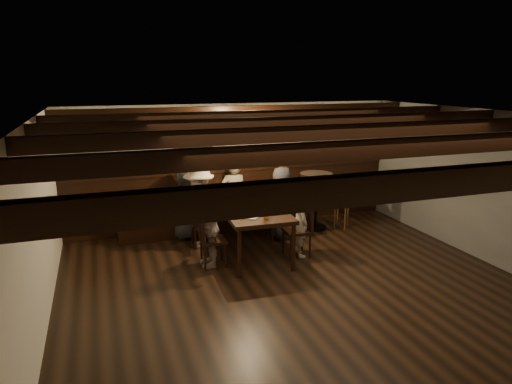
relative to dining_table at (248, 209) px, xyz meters
name	(u,v)px	position (x,y,z in m)	size (l,w,h in m)	color
room	(241,188)	(-0.07, 0.16, 0.33)	(7.00, 7.00, 7.00)	black
dining_table	(248,209)	(0.00, 0.00, 0.00)	(1.07, 2.21, 0.81)	black
chair_left_near	(202,231)	(-0.70, 0.48, -0.47)	(0.43, 0.43, 0.89)	black
chair_left_far	(212,249)	(-0.74, -0.42, -0.48)	(0.42, 0.42, 0.87)	black
chair_right_near	(280,222)	(0.74, 0.42, -0.45)	(0.46, 0.46, 0.97)	black
chair_right_far	(298,239)	(0.70, -0.48, -0.47)	(0.43, 0.43, 0.91)	black
person_bench_left	(187,202)	(-0.86, 0.94, -0.06)	(0.67, 0.43, 1.37)	#28292B
person_bench_centre	(233,196)	(0.05, 1.05, -0.05)	(0.51, 0.33, 1.39)	gray
person_bench_right	(281,198)	(0.94, 0.86, -0.12)	(0.61, 0.47, 1.25)	#511C1F
person_left_near	(199,207)	(-0.73, 0.48, -0.03)	(0.92, 0.53, 1.43)	#B1A296
person_left_far	(209,227)	(-0.77, -0.41, -0.11)	(0.75, 0.31, 1.28)	gray
person_right_near	(281,203)	(0.77, 0.41, -0.08)	(0.65, 0.42, 1.33)	#2A2A2D
person_right_far	(300,221)	(0.73, -0.48, -0.16)	(0.43, 0.28, 1.18)	gray
pint_a	(223,192)	(-0.25, 0.71, 0.14)	(0.07, 0.07, 0.14)	#BF7219
pint_b	(252,191)	(0.28, 0.64, 0.14)	(0.07, 0.07, 0.14)	#BF7219
pint_c	(229,201)	(-0.29, 0.11, 0.14)	(0.07, 0.07, 0.14)	#BF7219
pint_d	(262,196)	(0.31, 0.19, 0.14)	(0.07, 0.07, 0.14)	silver
pint_e	(243,209)	(-0.24, -0.44, 0.14)	(0.07, 0.07, 0.14)	#BF7219
pint_f	(270,209)	(0.17, -0.56, 0.14)	(0.07, 0.07, 0.14)	silver
pint_g	(266,214)	(0.01, -0.80, 0.14)	(0.07, 0.07, 0.14)	#BF7219
plate_near	(251,217)	(-0.18, -0.69, 0.07)	(0.24, 0.24, 0.01)	white
plate_far	(264,208)	(0.17, -0.31, 0.07)	(0.24, 0.24, 0.01)	white
condiment_caddy	(249,202)	(0.00, -0.05, 0.13)	(0.15, 0.10, 0.12)	black
candle	(250,198)	(0.13, 0.29, 0.09)	(0.05, 0.05, 0.05)	beige
high_top_table	(316,192)	(1.59, 0.68, -0.02)	(0.62, 0.62, 1.10)	black
bar_stool_left	(296,213)	(1.09, 0.48, -0.33)	(0.37, 0.39, 1.12)	#382012
bar_stool_right	(342,208)	(2.09, 0.53, -0.33)	(0.38, 0.40, 1.12)	#382012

